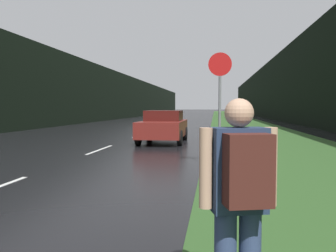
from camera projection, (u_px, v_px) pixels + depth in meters
grass_verge at (238, 122)px, 40.42m from camera, size 6.00×240.00×0.02m
lane_stripe_c at (100, 150)px, 13.79m from camera, size 0.12×3.00×0.01m
lane_stripe_d at (139, 135)px, 20.72m from camera, size 0.12×3.00×0.01m
treeline_far_side at (116, 96)px, 52.38m from camera, size 2.00×140.00×6.65m
treeline_near_side at (278, 89)px, 49.32m from camera, size 2.00×140.00×8.29m
stop_sign at (220, 101)px, 9.31m from camera, size 0.61×0.07×3.07m
hitchhiker_with_backpack at (240, 197)px, 2.59m from camera, size 0.57×0.48×1.70m
car_passing_near at (163, 126)px, 16.61m from camera, size 2.01×4.32×1.49m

